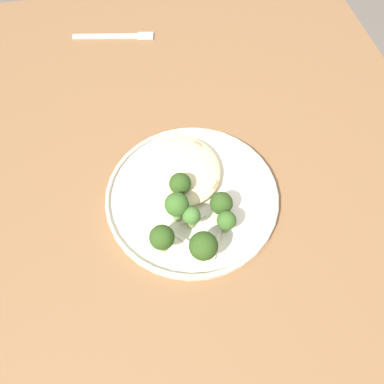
# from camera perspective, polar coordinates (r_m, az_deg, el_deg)

# --- Properties ---
(ground) EXTENTS (6.00, 6.00, 0.00)m
(ground) POSITION_cam_1_polar(r_m,az_deg,el_deg) (1.31, -0.40, -19.91)
(ground) COLOR #665B51
(wooden_dining_table) EXTENTS (1.40, 1.00, 0.74)m
(wooden_dining_table) POSITION_cam_1_polar(r_m,az_deg,el_deg) (0.67, -0.74, -8.68)
(wooden_dining_table) COLOR brown
(wooden_dining_table) RESTS_ON ground
(dinner_plate) EXTENTS (0.29, 0.29, 0.02)m
(dinner_plate) POSITION_cam_1_polar(r_m,az_deg,el_deg) (0.62, 0.00, -0.55)
(dinner_plate) COLOR beige
(dinner_plate) RESTS_ON wooden_dining_table
(noodle_bed) EXTENTS (0.15, 0.13, 0.02)m
(noodle_bed) POSITION_cam_1_polar(r_m,az_deg,el_deg) (0.63, -1.26, 3.55)
(noodle_bed) COLOR beige
(noodle_bed) RESTS_ON dinner_plate
(seared_scallop_front_small) EXTENTS (0.03, 0.03, 0.02)m
(seared_scallop_front_small) POSITION_cam_1_polar(r_m,az_deg,el_deg) (0.64, -0.52, 4.32)
(seared_scallop_front_small) COLOR #E5C689
(seared_scallop_front_small) RESTS_ON dinner_plate
(seared_scallop_right_edge) EXTENTS (0.03, 0.03, 0.02)m
(seared_scallop_right_edge) POSITION_cam_1_polar(r_m,az_deg,el_deg) (0.65, -1.72, 5.65)
(seared_scallop_right_edge) COLOR #DBB77A
(seared_scallop_right_edge) RESTS_ON dinner_plate
(seared_scallop_on_noodles) EXTENTS (0.03, 0.03, 0.01)m
(seared_scallop_on_noodles) POSITION_cam_1_polar(r_m,az_deg,el_deg) (0.62, 2.55, 1.23)
(seared_scallop_on_noodles) COLOR #DBB77A
(seared_scallop_on_noodles) RESTS_ON dinner_plate
(seared_scallop_tilted_round) EXTENTS (0.03, 0.03, 0.02)m
(seared_scallop_tilted_round) POSITION_cam_1_polar(r_m,az_deg,el_deg) (0.66, 0.48, 6.54)
(seared_scallop_tilted_round) COLOR #DBB77A
(seared_scallop_tilted_round) RESTS_ON dinner_plate
(seared_scallop_tiny_bay) EXTENTS (0.03, 0.03, 0.02)m
(seared_scallop_tiny_bay) POSITION_cam_1_polar(r_m,az_deg,el_deg) (0.62, -0.49, 1.37)
(seared_scallop_tiny_bay) COLOR beige
(seared_scallop_tiny_bay) RESTS_ON dinner_plate
(broccoli_floret_beside_noodles) EXTENTS (0.04, 0.04, 0.06)m
(broccoli_floret_beside_noodles) POSITION_cam_1_polar(r_m,az_deg,el_deg) (0.53, 1.78, -8.41)
(broccoli_floret_beside_noodles) COLOR #89A356
(broccoli_floret_beside_noodles) RESTS_ON dinner_plate
(broccoli_floret_left_leaning) EXTENTS (0.04, 0.04, 0.05)m
(broccoli_floret_left_leaning) POSITION_cam_1_polar(r_m,az_deg,el_deg) (0.58, 4.54, -1.80)
(broccoli_floret_left_leaning) COLOR #7A994C
(broccoli_floret_left_leaning) RESTS_ON dinner_plate
(broccoli_floret_center_pile) EXTENTS (0.03, 0.03, 0.05)m
(broccoli_floret_center_pile) POSITION_cam_1_polar(r_m,az_deg,el_deg) (0.56, -0.10, -3.69)
(broccoli_floret_center_pile) COLOR #7A994C
(broccoli_floret_center_pile) RESTS_ON dinner_plate
(broccoli_floret_near_rim) EXTENTS (0.04, 0.04, 0.06)m
(broccoli_floret_near_rim) POSITION_cam_1_polar(r_m,az_deg,el_deg) (0.57, -2.36, -2.08)
(broccoli_floret_near_rim) COLOR #7A994C
(broccoli_floret_near_rim) RESTS_ON dinner_plate
(broccoli_floret_rear_charred) EXTENTS (0.04, 0.04, 0.05)m
(broccoli_floret_rear_charred) POSITION_cam_1_polar(r_m,az_deg,el_deg) (0.59, -1.81, 1.25)
(broccoli_floret_rear_charred) COLOR #7A994C
(broccoli_floret_rear_charred) RESTS_ON dinner_plate
(broccoli_floret_small_sprig) EXTENTS (0.03, 0.03, 0.05)m
(broccoli_floret_small_sprig) POSITION_cam_1_polar(r_m,az_deg,el_deg) (0.57, 5.34, -4.49)
(broccoli_floret_small_sprig) COLOR #7A994C
(broccoli_floret_small_sprig) RESTS_ON dinner_plate
(broccoli_floret_tall_stalk) EXTENTS (0.04, 0.04, 0.06)m
(broccoli_floret_tall_stalk) POSITION_cam_1_polar(r_m,az_deg,el_deg) (0.54, -4.65, -7.09)
(broccoli_floret_tall_stalk) COLOR #7A994C
(broccoli_floret_tall_stalk) RESTS_ON dinner_plate
(onion_sliver_long_sliver) EXTENTS (0.05, 0.03, 0.00)m
(onion_sliver_long_sliver) POSITION_cam_1_polar(r_m,az_deg,el_deg) (0.58, 3.83, -8.09)
(onion_sliver_long_sliver) COLOR silver
(onion_sliver_long_sliver) RESTS_ON dinner_plate
(onion_sliver_curled_piece) EXTENTS (0.01, 0.05, 0.00)m
(onion_sliver_curled_piece) POSITION_cam_1_polar(r_m,az_deg,el_deg) (0.59, 0.10, -4.19)
(onion_sliver_curled_piece) COLOR silver
(onion_sliver_curled_piece) RESTS_ON dinner_plate
(onion_sliver_short_strip) EXTENTS (0.04, 0.04, 0.00)m
(onion_sliver_short_strip) POSITION_cam_1_polar(r_m,az_deg,el_deg) (0.57, -0.70, -8.01)
(onion_sliver_short_strip) COLOR silver
(onion_sliver_short_strip) RESTS_ON dinner_plate
(dinner_fork) EXTENTS (0.05, 0.19, 0.00)m
(dinner_fork) POSITION_cam_1_polar(r_m,az_deg,el_deg) (0.94, -11.60, 22.52)
(dinner_fork) COLOR silver
(dinner_fork) RESTS_ON wooden_dining_table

